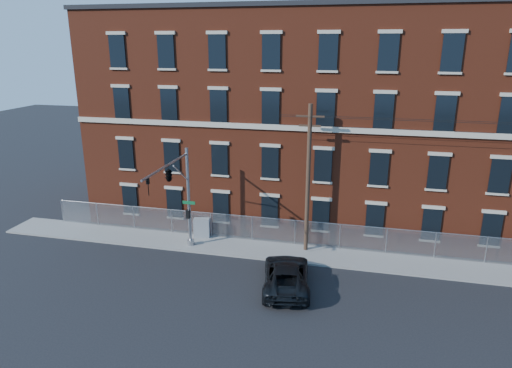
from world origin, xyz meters
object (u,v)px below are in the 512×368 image
Objects in this scene: utility_pole_near at (308,177)px; pickup_truck at (286,275)px; utility_cabinet at (202,228)px; traffic_signal_mast at (174,183)px.

pickup_truck is at bearing -95.42° from utility_pole_near.
utility_pole_near is at bearing -13.89° from utility_cabinet.
pickup_truck is at bearing -12.84° from traffic_signal_mast.
traffic_signal_mast reaches higher than utility_cabinet.
traffic_signal_mast is at bearing -22.28° from pickup_truck.
utility_pole_near is at bearing -104.85° from pickup_truck.
pickup_truck is (-0.49, -5.13, -4.56)m from utility_pole_near.
utility_pole_near is at bearing 23.14° from traffic_signal_mast.
traffic_signal_mast is 5.95m from utility_cabinet.
utility_pole_near reaches higher than traffic_signal_mast.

